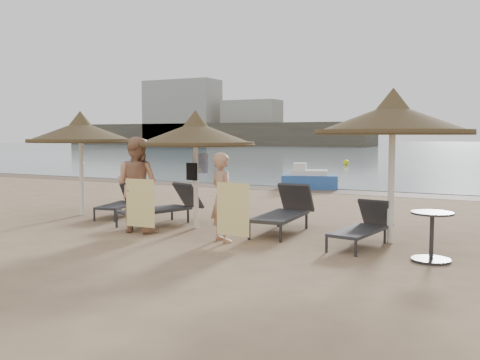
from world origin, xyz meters
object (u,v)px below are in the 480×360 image
Objects in this scene: lounger_near_left at (165,206)px; pedal_boat at (309,179)px; lounger_far_left at (123,202)px; palapa_right at (393,120)px; lounger_far_right at (363,226)px; palapa_center at (196,134)px; person_left at (137,177)px; person_right at (222,190)px; lounger_near_right at (285,211)px; side_table at (432,238)px; palapa_left at (81,132)px.

pedal_boat reaches higher than lounger_near_left.
lounger_near_left is (1.59, -0.49, 0.05)m from lounger_far_left.
palapa_right is at bearing -15.98° from lounger_far_left.
palapa_right reaches higher than lounger_far_left.
lounger_far_right is at bearing -129.01° from palapa_right.
person_left is (-0.87, -0.89, -0.86)m from palapa_center.
person_left is (0.07, -1.09, 0.73)m from lounger_near_left.
person_left is 1.17× the size of person_right.
lounger_far_left is 1.67m from lounger_near_left.
pedal_boat is (-0.69, 9.05, -1.64)m from palapa_center.
lounger_far_right is (1.78, -0.67, -0.07)m from lounger_near_right.
palapa_center is 1.12× the size of person_left.
pedal_boat is (-1.88, 10.05, -0.61)m from person_right.
lounger_near_right is 8.88m from pedal_boat.
side_table is at bearing -24.85° from lounger_far_left.
palapa_center is 5.19m from side_table.
person_right is (-2.80, -1.33, -1.29)m from palapa_right.
lounger_near_left is 4.55m from lounger_far_right.
side_table is at bearing -10.26° from palapa_center.
person_left is (-5.72, -0.01, 0.76)m from side_table.
lounger_far_left is 0.94× the size of person_right.
pedal_boat is (-5.55, 9.93, -0.02)m from side_table.
palapa_right is 1.25× the size of pedal_boat.
palapa_center is at bearing -173.61° from lounger_far_right.
lounger_far_right is at bearing -2.12° from palapa_center.
pedal_boat is at bearing 118.19° from palapa_right.
lounger_far_left is 7.55m from side_table.
palapa_right is at bearing 0.08° from palapa_left.
pedal_boat reaches higher than lounger_far_right.
lounger_near_left is at bearing -29.95° from lounger_far_left.
person_right is at bearing -115.09° from lounger_near_right.
side_table reaches higher than lounger_far_left.
palapa_center is 1.22× the size of lounger_near_left.
lounger_near_left is 8.85m from pedal_boat.
lounger_far_right is (7.09, -0.46, -1.69)m from palapa_left.
pedal_boat is (-2.51, 8.52, -0.08)m from lounger_near_right.
palapa_right is 2.41m from side_table.
person_left reaches higher than lounger_far_right.
lounger_far_right is 0.81× the size of person_left.
lounger_near_left is 2.64× the size of side_table.
palapa_center is at bearing -103.10° from pedal_boat.
lounger_far_left is 4.12m from person_right.
lounger_near_left is at bearing 167.82° from palapa_center.
palapa_left is at bearing 171.80° from side_table.
palapa_center is 1.18× the size of lounger_near_right.
side_table is (0.88, -1.21, -1.89)m from palapa_right.
palapa_left is at bearing -28.06° from person_left.
lounger_far_right is (6.13, -0.83, 0.00)m from lounger_far_left.
person_right is (2.12, -1.20, 0.57)m from lounger_near_left.
lounger_near_right is at bearing 174.77° from palapa_right.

